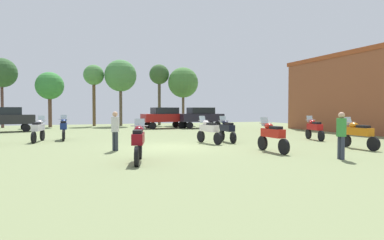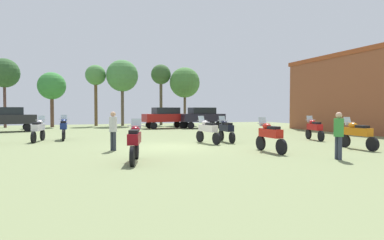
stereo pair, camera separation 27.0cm
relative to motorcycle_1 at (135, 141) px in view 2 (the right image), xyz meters
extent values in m
cube|color=#778355|center=(2.34, 3.93, -0.74)|extent=(44.00, 52.00, 0.02)
cylinder|color=black|center=(0.20, 0.73, -0.40)|extent=(0.28, 0.66, 0.65)
cylinder|color=black|center=(-0.21, -0.79, -0.40)|extent=(0.28, 0.66, 0.65)
cube|color=maroon|center=(-0.01, -0.03, 0.10)|extent=(0.69, 1.39, 0.36)
ellipsoid|color=maroon|center=(0.07, 0.26, 0.38)|extent=(0.43, 0.55, 0.24)
cube|color=black|center=(-0.07, -0.25, 0.34)|extent=(0.43, 0.62, 0.12)
cube|color=silver|center=(0.16, 0.59, 0.56)|extent=(0.39, 0.24, 0.39)
cylinder|color=#B7B7BC|center=(0.13, 0.49, 0.50)|extent=(0.61, 0.19, 0.04)
cylinder|color=black|center=(-3.79, 9.59, -0.42)|extent=(0.24, 0.64, 0.63)
cylinder|color=black|center=(-4.08, 8.05, -0.42)|extent=(0.24, 0.64, 0.63)
cube|color=silver|center=(-3.94, 8.82, 0.08)|extent=(0.60, 1.38, 0.36)
ellipsoid|color=silver|center=(-3.88, 9.11, 0.36)|extent=(0.40, 0.53, 0.24)
cube|color=black|center=(-3.98, 8.59, 0.32)|extent=(0.40, 0.61, 0.12)
cube|color=silver|center=(-3.82, 9.44, 0.54)|extent=(0.38, 0.22, 0.39)
cylinder|color=#B7B7BC|center=(-3.84, 9.34, 0.48)|extent=(0.62, 0.15, 0.04)
cylinder|color=black|center=(4.57, 5.61, -0.41)|extent=(0.24, 0.64, 0.63)
cylinder|color=black|center=(4.88, 4.05, -0.41)|extent=(0.24, 0.64, 0.63)
cube|color=silver|center=(4.73, 4.83, 0.08)|extent=(0.62, 1.40, 0.36)
ellipsoid|color=silver|center=(4.67, 5.13, 0.36)|extent=(0.41, 0.53, 0.24)
cube|color=black|center=(4.77, 4.60, 0.32)|extent=(0.40, 0.61, 0.12)
cube|color=silver|center=(4.60, 5.46, 0.54)|extent=(0.38, 0.22, 0.39)
cylinder|color=#B7B7BC|center=(4.62, 5.36, 0.48)|extent=(0.62, 0.16, 0.04)
cylinder|color=black|center=(5.99, 5.88, -0.43)|extent=(0.14, 0.61, 0.61)
cylinder|color=black|center=(5.93, 4.36, -0.43)|extent=(0.14, 0.61, 0.61)
cube|color=black|center=(5.96, 5.12, 0.06)|extent=(0.41, 1.30, 0.36)
ellipsoid|color=black|center=(5.97, 5.41, 0.34)|extent=(0.34, 0.49, 0.24)
cube|color=black|center=(5.95, 4.89, 0.30)|extent=(0.32, 0.57, 0.12)
cube|color=silver|center=(5.98, 5.73, 0.52)|extent=(0.37, 0.17, 0.39)
cylinder|color=#B7B7BC|center=(5.98, 5.63, 0.46)|extent=(0.62, 0.06, 0.04)
cylinder|color=black|center=(-2.63, 10.33, -0.41)|extent=(0.12, 0.65, 0.65)
cylinder|color=black|center=(-2.63, 8.80, -0.41)|extent=(0.12, 0.65, 0.65)
cube|color=navy|center=(-2.63, 9.57, 0.10)|extent=(0.36, 1.30, 0.36)
ellipsoid|color=navy|center=(-2.63, 9.86, 0.38)|extent=(0.32, 0.48, 0.24)
cube|color=black|center=(-2.63, 9.34, 0.34)|extent=(0.30, 0.56, 0.12)
cube|color=silver|center=(-2.63, 10.19, 0.56)|extent=(0.36, 0.15, 0.39)
cylinder|color=#B7B7BC|center=(-2.63, 10.09, 0.50)|extent=(0.62, 0.04, 0.04)
cylinder|color=black|center=(5.86, 1.41, -0.41)|extent=(0.12, 0.64, 0.64)
cylinder|color=black|center=(5.85, -0.15, -0.41)|extent=(0.12, 0.64, 0.64)
cube|color=red|center=(5.85, 0.63, 0.09)|extent=(0.37, 1.33, 0.36)
ellipsoid|color=red|center=(5.85, 0.93, 0.37)|extent=(0.32, 0.48, 0.24)
cube|color=black|center=(5.85, 0.40, 0.33)|extent=(0.30, 0.56, 0.12)
cube|color=silver|center=(5.86, 1.26, 0.55)|extent=(0.36, 0.15, 0.39)
cylinder|color=#B7B7BC|center=(5.86, 1.16, 0.49)|extent=(0.62, 0.04, 0.04)
cylinder|color=black|center=(10.27, 1.00, -0.42)|extent=(0.14, 0.63, 0.62)
cylinder|color=black|center=(10.20, -0.59, -0.42)|extent=(0.14, 0.63, 0.62)
cube|color=#CB6C10|center=(10.24, 0.21, 0.07)|extent=(0.41, 1.37, 0.36)
ellipsoid|color=#CB6C10|center=(10.25, 0.51, 0.35)|extent=(0.34, 0.49, 0.24)
cube|color=black|center=(10.23, -0.03, 0.31)|extent=(0.32, 0.57, 0.12)
cube|color=silver|center=(10.26, 0.85, 0.53)|extent=(0.37, 0.17, 0.39)
cylinder|color=#B7B7BC|center=(10.26, 0.75, 0.47)|extent=(0.62, 0.06, 0.04)
cylinder|color=black|center=(11.56, 5.14, -0.43)|extent=(0.26, 0.61, 0.60)
cylinder|color=black|center=(11.20, 3.65, -0.43)|extent=(0.26, 0.61, 0.60)
cube|color=#B61514|center=(11.38, 4.40, 0.05)|extent=(0.66, 1.35, 0.36)
ellipsoid|color=#B61514|center=(11.45, 4.68, 0.33)|extent=(0.42, 0.54, 0.24)
cube|color=black|center=(11.32, 4.18, 0.29)|extent=(0.42, 0.62, 0.12)
cube|color=silver|center=(11.53, 5.00, 0.51)|extent=(0.39, 0.23, 0.39)
cylinder|color=#B7B7BC|center=(11.50, 4.90, 0.45)|extent=(0.61, 0.18, 0.04)
cylinder|color=black|center=(-5.70, 18.17, -0.41)|extent=(0.67, 0.33, 0.64)
cylinder|color=black|center=(-5.96, 19.58, -0.41)|extent=(0.67, 0.33, 0.64)
cube|color=#222326|center=(-7.27, 18.60, 0.28)|extent=(4.56, 2.56, 0.75)
cube|color=black|center=(-7.27, 18.60, 0.96)|extent=(2.62, 1.99, 0.61)
cylinder|color=black|center=(4.77, 18.01, -0.41)|extent=(0.66, 0.29, 0.64)
cylinder|color=black|center=(4.63, 19.44, -0.41)|extent=(0.66, 0.29, 0.64)
cylinder|color=black|center=(7.68, 18.31, -0.41)|extent=(0.66, 0.29, 0.64)
cylinder|color=black|center=(7.53, 19.74, -0.41)|extent=(0.66, 0.29, 0.64)
cube|color=maroon|center=(6.15, 18.88, 0.28)|extent=(4.46, 2.24, 0.75)
cube|color=black|center=(6.15, 18.88, 0.96)|extent=(2.52, 1.82, 0.61)
cylinder|color=black|center=(8.17, 17.34, -0.41)|extent=(0.65, 0.25, 0.64)
cylinder|color=black|center=(8.10, 18.77, -0.41)|extent=(0.65, 0.25, 0.64)
cylinder|color=black|center=(11.09, 17.48, -0.41)|extent=(0.65, 0.25, 0.64)
cylinder|color=black|center=(11.02, 18.91, -0.41)|extent=(0.65, 0.25, 0.64)
cube|color=black|center=(9.59, 18.13, 0.28)|extent=(4.38, 2.00, 0.75)
cube|color=black|center=(9.59, 18.13, 0.96)|extent=(2.44, 1.70, 0.61)
cylinder|color=#2D333E|center=(-0.42, 3.48, -0.31)|extent=(0.14, 0.14, 0.84)
cylinder|color=#2D333E|center=(-0.32, 3.34, -0.31)|extent=(0.14, 0.14, 0.84)
cylinder|color=silver|center=(-0.37, 3.41, 0.44)|extent=(0.47, 0.47, 0.66)
sphere|color=tan|center=(-0.37, 3.41, 0.88)|extent=(0.23, 0.23, 0.23)
cylinder|color=#303546|center=(7.04, -1.98, -0.31)|extent=(0.14, 0.14, 0.84)
cylinder|color=#303546|center=(7.06, -1.81, -0.31)|extent=(0.14, 0.14, 0.84)
cylinder|color=#368939|center=(7.05, -1.90, 0.44)|extent=(0.38, 0.38, 0.66)
sphere|color=tan|center=(7.05, -1.90, 0.88)|extent=(0.23, 0.23, 0.23)
cylinder|color=brown|center=(2.86, 25.12, 1.65)|extent=(0.33, 0.33, 4.76)
sphere|color=#488342|center=(2.86, 25.12, 4.82)|extent=(3.49, 3.49, 3.49)
cylinder|color=brown|center=(-4.31, 24.86, 1.08)|extent=(0.35, 0.35, 3.61)
sphere|color=#39863A|center=(-4.31, 24.86, 3.51)|extent=(2.78, 2.78, 2.78)
cylinder|color=#4F4533|center=(7.33, 25.42, 1.96)|extent=(0.34, 0.34, 5.37)
sphere|color=#375A2D|center=(7.33, 25.42, 5.16)|extent=(2.29, 2.29, 2.29)
cylinder|color=brown|center=(-8.64, 25.22, 1.66)|extent=(0.27, 0.27, 4.78)
sphere|color=#30572C|center=(-8.64, 25.22, 4.70)|extent=(2.88, 2.88, 2.88)
cylinder|color=brown|center=(0.07, 25.86, 1.82)|extent=(0.34, 0.34, 5.10)
sphere|color=#4C8542|center=(0.07, 25.86, 4.87)|extent=(2.22, 2.22, 2.22)
cylinder|color=brown|center=(9.91, 24.39, 1.34)|extent=(0.30, 0.30, 4.15)
sphere|color=#457A38|center=(9.91, 24.39, 4.20)|extent=(3.49, 3.49, 3.49)
camera|label=1|loc=(-2.09, -10.92, 1.09)|focal=30.02mm
camera|label=2|loc=(-1.83, -11.01, 1.09)|focal=30.02mm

